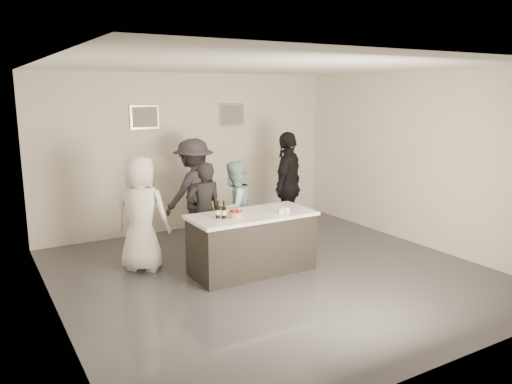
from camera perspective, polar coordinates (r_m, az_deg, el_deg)
floor at (r=7.54m, az=1.95°, el=-9.26°), size 6.00×6.00×0.00m
ceiling at (r=7.06m, az=2.12°, el=14.16°), size 6.00×6.00×0.00m
wall_back at (r=9.79m, az=-7.47°, el=4.53°), size 6.00×0.04×3.00m
wall_front at (r=4.94m, az=21.08°, el=-3.02°), size 6.00×0.04×3.00m
wall_left at (r=6.11m, az=-22.43°, el=-0.45°), size 0.04×6.00×3.00m
wall_right at (r=9.10m, az=18.21°, el=3.53°), size 0.04×6.00×3.00m
picture_left at (r=9.38m, az=-12.62°, el=8.35°), size 0.54×0.04×0.44m
picture_right at (r=10.08m, az=-2.75°, el=8.82°), size 0.54×0.04×0.44m
bar_counter at (r=7.46m, az=-0.45°, el=-5.81°), size 1.86×0.86×0.90m
cake at (r=7.13m, az=-2.37°, el=-2.60°), size 0.20×0.20×0.07m
beer_bottle_a at (r=7.07m, az=-4.38°, el=-1.97°), size 0.07×0.07×0.26m
beer_bottle_b at (r=7.04m, az=-3.70°, el=-2.00°), size 0.07×0.07×0.26m
tumbler_cluster at (r=7.46m, az=2.82°, el=-1.94°), size 0.19×0.30×0.08m
candles at (r=6.93m, az=-0.94°, el=-3.30°), size 0.24×0.08×0.01m
person_main_black at (r=7.87m, az=-5.96°, el=-2.31°), size 0.61×0.42×1.60m
person_main_blue at (r=8.17m, az=-2.51°, el=-1.89°), size 0.93×0.83×1.56m
person_guest_left at (r=7.63m, az=-12.97°, el=-2.45°), size 1.00×0.98×1.74m
person_guest_right at (r=9.09m, az=3.65°, el=0.75°), size 1.19×1.09×1.96m
person_guest_back at (r=8.90m, az=-7.09°, el=0.12°), size 1.36×1.06×1.85m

